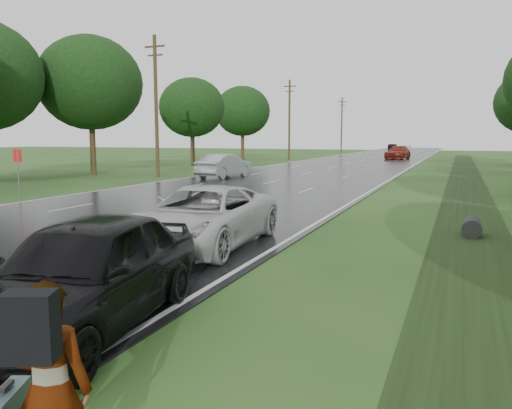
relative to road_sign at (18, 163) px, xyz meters
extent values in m
cube|color=black|center=(8.50, 33.00, -1.62)|extent=(14.00, 180.00, 0.04)
cube|color=silver|center=(15.25, 33.00, -1.60)|extent=(0.12, 180.00, 0.01)
cube|color=silver|center=(1.75, 33.00, -1.60)|extent=(0.12, 180.00, 0.01)
cube|color=silver|center=(8.50, 33.00, -1.60)|extent=(0.12, 180.00, 0.01)
cube|color=black|center=(20.00, 8.00, -1.64)|extent=(2.20, 120.00, 0.01)
cylinder|color=#2D2D2D|center=(20.00, -2.00, -1.39)|extent=(0.56, 1.00, 0.56)
cylinder|color=slate|center=(0.00, 0.00, -0.54)|extent=(0.06, 0.06, 2.20)
cube|color=red|center=(0.00, 0.00, 0.36)|extent=(0.50, 0.04, 0.60)
cylinder|color=#3C2E18|center=(-0.70, 13.00, 3.36)|extent=(0.26, 0.26, 10.00)
cube|color=#3C2E18|center=(-0.70, 13.00, 7.56)|extent=(1.60, 0.12, 0.12)
cube|color=#3C2E18|center=(-0.70, 13.00, 6.96)|extent=(1.20, 0.10, 0.10)
cylinder|color=#3C2E18|center=(-0.70, 43.00, 3.36)|extent=(0.26, 0.26, 10.00)
cube|color=#3C2E18|center=(-0.70, 43.00, 7.56)|extent=(1.60, 0.12, 0.12)
cube|color=#3C2E18|center=(-0.70, 43.00, 6.96)|extent=(1.20, 0.10, 0.10)
cylinder|color=#3C2E18|center=(-0.70, 73.00, 3.36)|extent=(0.26, 0.26, 10.00)
cube|color=#3C2E18|center=(-0.70, 73.00, 7.56)|extent=(1.60, 0.12, 0.12)
cube|color=#3C2E18|center=(-0.70, 73.00, 6.96)|extent=(1.20, 0.10, 0.10)
cylinder|color=#3C2E18|center=(-6.50, 13.00, 0.36)|extent=(0.44, 0.44, 4.00)
ellipsoid|color=black|center=(-6.50, 13.00, 5.28)|extent=(7.80, 7.80, 7.02)
cylinder|color=#3C2E18|center=(-5.70, 27.00, 0.04)|extent=(0.44, 0.44, 3.36)
ellipsoid|color=black|center=(-5.70, 27.00, 4.19)|extent=(6.60, 6.60, 5.94)
cylinder|color=#3C2E18|center=(-6.30, 41.00, 0.12)|extent=(0.44, 0.44, 3.52)
ellipsoid|color=black|center=(-6.30, 41.00, 4.50)|extent=(7.00, 7.00, 6.30)
imported|color=#A5998C|center=(16.70, -14.99, -0.73)|extent=(0.78, 0.66, 1.82)
cube|color=black|center=(16.80, -15.24, -0.09)|extent=(0.42, 0.34, 0.51)
cube|color=black|center=(16.31, -15.05, -0.73)|extent=(0.11, 0.17, 0.04)
imported|color=silver|center=(13.45, -6.43, -0.82)|extent=(2.87, 5.76, 1.57)
imported|color=black|center=(14.50, -12.06, -0.75)|extent=(2.81, 5.29, 1.71)
imported|color=#9A9EA3|center=(4.16, 14.02, -0.77)|extent=(2.29, 5.22, 1.67)
imported|color=maroon|center=(12.01, 49.77, -0.75)|extent=(3.10, 6.13, 1.71)
imported|color=black|center=(7.30, 82.63, -0.86)|extent=(1.81, 4.60, 1.49)
camera|label=1|loc=(19.59, -17.78, 1.25)|focal=35.00mm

